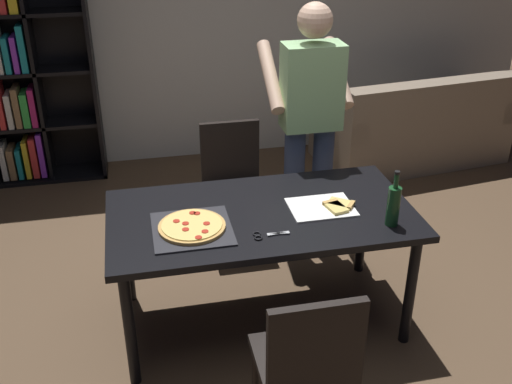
# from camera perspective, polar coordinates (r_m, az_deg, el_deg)

# --- Properties ---
(ground_plane) EXTENTS (12.00, 12.00, 0.00)m
(ground_plane) POSITION_cam_1_polar(r_m,az_deg,el_deg) (3.77, 0.49, -11.88)
(ground_plane) COLOR brown
(back_wall) EXTENTS (6.40, 0.10, 2.80)m
(back_wall) POSITION_cam_1_polar(r_m,az_deg,el_deg) (5.57, -5.56, 17.15)
(back_wall) COLOR silver
(back_wall) RESTS_ON ground_plane
(dining_table) EXTENTS (1.71, 0.89, 0.75)m
(dining_table) POSITION_cam_1_polar(r_m,az_deg,el_deg) (3.39, 0.53, -3.01)
(dining_table) COLOR black
(dining_table) RESTS_ON ground_plane
(chair_near_camera) EXTENTS (0.42, 0.42, 0.90)m
(chair_near_camera) POSITION_cam_1_polar(r_m,az_deg,el_deg) (2.76, 4.91, -15.66)
(chair_near_camera) COLOR black
(chair_near_camera) RESTS_ON ground_plane
(chair_far_side) EXTENTS (0.42, 0.42, 0.90)m
(chair_far_side) POSITION_cam_1_polar(r_m,az_deg,el_deg) (4.27, -2.21, 1.33)
(chair_far_side) COLOR black
(chair_far_side) RESTS_ON ground_plane
(couch) EXTENTS (1.79, 1.05, 0.85)m
(couch) POSITION_cam_1_polar(r_m,az_deg,el_deg) (5.85, 14.72, 5.68)
(couch) COLOR gray
(couch) RESTS_ON ground_plane
(bookshelf) EXTENTS (1.40, 0.35, 1.95)m
(bookshelf) POSITION_cam_1_polar(r_m,az_deg,el_deg) (5.50, -23.16, 10.76)
(bookshelf) COLOR black
(bookshelf) RESTS_ON ground_plane
(person_serving_pizza) EXTENTS (0.55, 0.54, 1.75)m
(person_serving_pizza) POSITION_cam_1_polar(r_m,az_deg,el_deg) (3.98, 5.14, 6.89)
(person_serving_pizza) COLOR #38476B
(person_serving_pizza) RESTS_ON ground_plane
(pepperoni_pizza_on_tray) EXTENTS (0.42, 0.42, 0.04)m
(pepperoni_pizza_on_tray) POSITION_cam_1_polar(r_m,az_deg,el_deg) (3.20, -6.09, -3.34)
(pepperoni_pizza_on_tray) COLOR #2D2D33
(pepperoni_pizza_on_tray) RESTS_ON dining_table
(pizza_slices_on_towel) EXTENTS (0.38, 0.28, 0.03)m
(pizza_slices_on_towel) POSITION_cam_1_polar(r_m,az_deg,el_deg) (3.41, 6.78, -1.38)
(pizza_slices_on_towel) COLOR white
(pizza_slices_on_towel) RESTS_ON dining_table
(wine_bottle) EXTENTS (0.07, 0.07, 0.32)m
(wine_bottle) POSITION_cam_1_polar(r_m,az_deg,el_deg) (3.26, 12.91, -1.19)
(wine_bottle) COLOR #194723
(wine_bottle) RESTS_ON dining_table
(kitchen_scissors) EXTENTS (0.19, 0.08, 0.01)m
(kitchen_scissors) POSITION_cam_1_polar(r_m,az_deg,el_deg) (3.13, 0.86, -4.10)
(kitchen_scissors) COLOR silver
(kitchen_scissors) RESTS_ON dining_table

